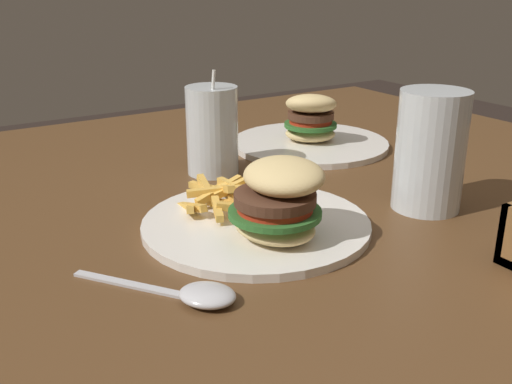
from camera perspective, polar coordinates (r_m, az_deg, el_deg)
name	(u,v)px	position (r m, az deg, el deg)	size (l,w,h in m)	color
dining_table	(290,260)	(0.84, 3.29, -6.45)	(1.23, 1.30, 0.78)	brown
meal_plate_near	(264,212)	(0.70, 0.75, -1.88)	(0.29, 0.28, 0.10)	white
beer_glass	(430,154)	(0.80, 16.24, 3.51)	(0.09, 0.09, 0.16)	silver
juice_glass	(212,134)	(0.91, -4.18, 5.51)	(0.08, 0.08, 0.16)	silver
spoon	(200,294)	(0.58, -5.35, -9.66)	(0.16, 0.13, 0.02)	silver
meal_plate_far	(310,133)	(1.07, 5.19, 5.64)	(0.28, 0.28, 0.10)	white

